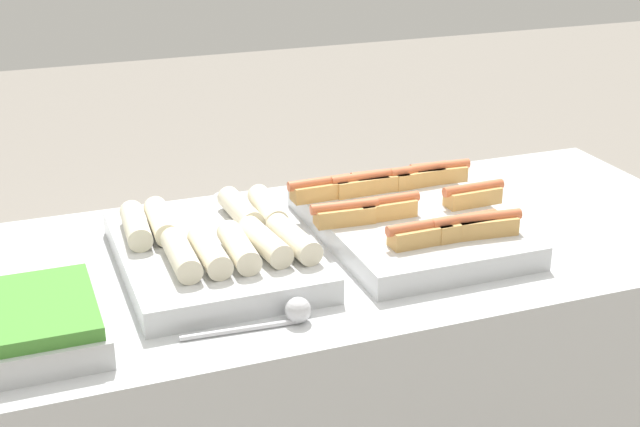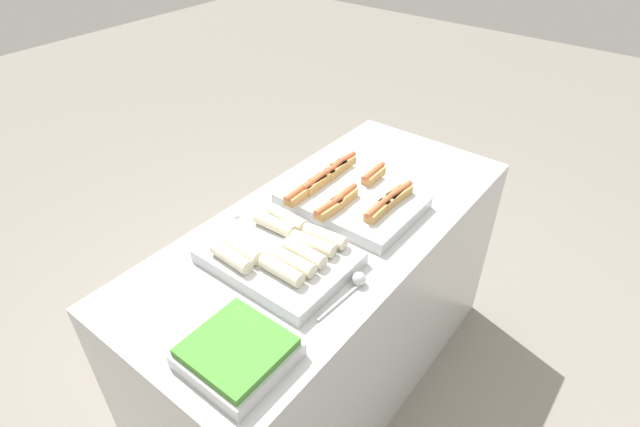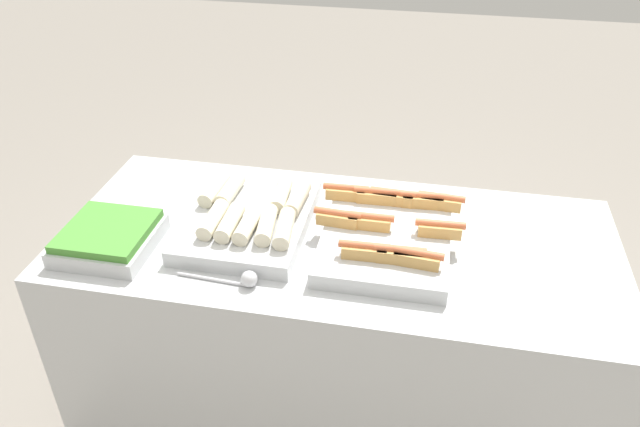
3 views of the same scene
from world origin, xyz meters
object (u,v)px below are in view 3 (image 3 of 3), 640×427
at_px(serving_spoon_near, 243,279).
at_px(serving_spoon_far, 290,181).
at_px(tray_wraps, 250,218).
at_px(tray_side_front, 109,238).
at_px(tray_hotdogs, 388,232).

height_order(serving_spoon_near, serving_spoon_far, same).
bearing_deg(serving_spoon_far, tray_wraps, -102.70).
relative_size(tray_side_front, serving_spoon_near, 1.16).
xyz_separation_m(tray_hotdogs, serving_spoon_far, (-0.37, 0.27, -0.02)).
distance_m(tray_wraps, tray_side_front, 0.42).
height_order(tray_hotdogs, serving_spoon_far, tray_hotdogs).
xyz_separation_m(tray_side_front, serving_spoon_near, (0.44, -0.09, -0.02)).
bearing_deg(serving_spoon_far, tray_side_front, -134.10).
distance_m(tray_wraps, serving_spoon_near, 0.28).
bearing_deg(tray_side_front, serving_spoon_near, -11.62).
bearing_deg(serving_spoon_far, tray_hotdogs, -36.15).
bearing_deg(serving_spoon_near, tray_hotdogs, 37.27).
xyz_separation_m(tray_hotdogs, tray_wraps, (-0.43, -0.01, 0.00)).
bearing_deg(tray_wraps, serving_spoon_far, 77.30).
xyz_separation_m(tray_hotdogs, serving_spoon_near, (-0.37, -0.28, -0.02)).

